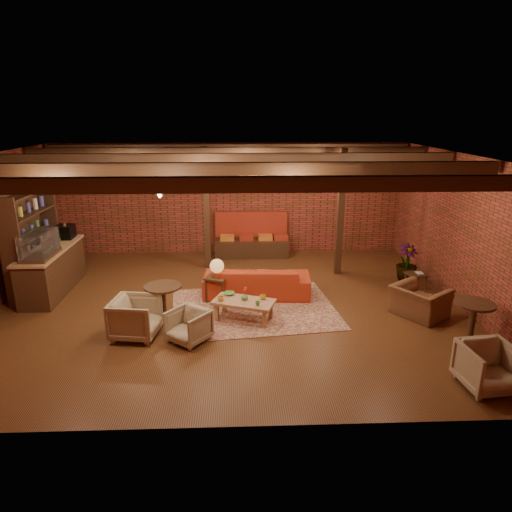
{
  "coord_description": "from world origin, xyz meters",
  "views": [
    {
      "loc": [
        0.23,
        -9.15,
        4.07
      ],
      "look_at": [
        0.6,
        0.2,
        1.07
      ],
      "focal_mm": 32.0,
      "sensor_mm": 36.0,
      "label": 1
    }
  ],
  "objects_px": {
    "round_table_left": "(163,297)",
    "round_table_right": "(473,317)",
    "sofa": "(257,281)",
    "armchair_b": "(188,324)",
    "armchair_a": "(136,316)",
    "plant_tall": "(411,227)",
    "coffee_table": "(243,303)",
    "armchair_far": "(489,365)",
    "side_table_book": "(416,275)",
    "side_table_lamp": "(217,269)",
    "armchair_right": "(420,297)"
  },
  "relations": [
    {
      "from": "round_table_left",
      "to": "armchair_a",
      "type": "distance_m",
      "value": 0.77
    },
    {
      "from": "armchair_b",
      "to": "round_table_right",
      "type": "distance_m",
      "value": 5.12
    },
    {
      "from": "side_table_lamp",
      "to": "round_table_left",
      "type": "bearing_deg",
      "value": -136.43
    },
    {
      "from": "side_table_lamp",
      "to": "armchair_a",
      "type": "distance_m",
      "value": 2.2
    },
    {
      "from": "sofa",
      "to": "armchair_b",
      "type": "relative_size",
      "value": 3.56
    },
    {
      "from": "sofa",
      "to": "armchair_far",
      "type": "height_order",
      "value": "armchair_far"
    },
    {
      "from": "armchair_b",
      "to": "plant_tall",
      "type": "bearing_deg",
      "value": 68.1
    },
    {
      "from": "armchair_right",
      "to": "plant_tall",
      "type": "relative_size",
      "value": 0.36
    },
    {
      "from": "armchair_b",
      "to": "side_table_book",
      "type": "relative_size",
      "value": 1.4
    },
    {
      "from": "side_table_book",
      "to": "round_table_right",
      "type": "xyz_separation_m",
      "value": [
        0.06,
        -2.52,
        0.12
      ]
    },
    {
      "from": "plant_tall",
      "to": "round_table_left",
      "type": "bearing_deg",
      "value": -159.53
    },
    {
      "from": "armchair_right",
      "to": "side_table_book",
      "type": "bearing_deg",
      "value": -52.62
    },
    {
      "from": "armchair_far",
      "to": "plant_tall",
      "type": "distance_m",
      "value": 4.79
    },
    {
      "from": "round_table_left",
      "to": "round_table_right",
      "type": "bearing_deg",
      "value": -11.84
    },
    {
      "from": "armchair_right",
      "to": "armchair_far",
      "type": "distance_m",
      "value": 2.57
    },
    {
      "from": "round_table_right",
      "to": "plant_tall",
      "type": "relative_size",
      "value": 0.3
    },
    {
      "from": "round_table_left",
      "to": "armchair_a",
      "type": "relative_size",
      "value": 0.91
    },
    {
      "from": "armchair_a",
      "to": "side_table_book",
      "type": "height_order",
      "value": "armchair_a"
    },
    {
      "from": "side_table_book",
      "to": "plant_tall",
      "type": "relative_size",
      "value": 0.18
    },
    {
      "from": "side_table_book",
      "to": "round_table_right",
      "type": "distance_m",
      "value": 2.52
    },
    {
      "from": "sofa",
      "to": "plant_tall",
      "type": "height_order",
      "value": "plant_tall"
    },
    {
      "from": "armchair_a",
      "to": "plant_tall",
      "type": "bearing_deg",
      "value": -57.73
    },
    {
      "from": "armchair_b",
      "to": "side_table_book",
      "type": "height_order",
      "value": "armchair_b"
    },
    {
      "from": "plant_tall",
      "to": "sofa",
      "type": "bearing_deg",
      "value": -167.31
    },
    {
      "from": "coffee_table",
      "to": "round_table_right",
      "type": "bearing_deg",
      "value": -16.35
    },
    {
      "from": "sofa",
      "to": "armchair_a",
      "type": "relative_size",
      "value": 2.86
    },
    {
      "from": "sofa",
      "to": "armchair_b",
      "type": "xyz_separation_m",
      "value": [
        -1.34,
        -2.14,
        -0.01
      ]
    },
    {
      "from": "round_table_left",
      "to": "armchair_far",
      "type": "distance_m",
      "value": 5.86
    },
    {
      "from": "sofa",
      "to": "side_table_book",
      "type": "xyz_separation_m",
      "value": [
        3.7,
        0.05,
        0.07
      ]
    },
    {
      "from": "coffee_table",
      "to": "armchair_far",
      "type": "height_order",
      "value": "armchair_far"
    },
    {
      "from": "coffee_table",
      "to": "round_table_left",
      "type": "bearing_deg",
      "value": -179.71
    },
    {
      "from": "side_table_book",
      "to": "round_table_right",
      "type": "bearing_deg",
      "value": -88.59
    },
    {
      "from": "armchair_b",
      "to": "armchair_right",
      "type": "distance_m",
      "value": 4.72
    },
    {
      "from": "sofa",
      "to": "side_table_lamp",
      "type": "height_order",
      "value": "side_table_lamp"
    },
    {
      "from": "armchair_a",
      "to": "armchair_far",
      "type": "distance_m",
      "value": 6.01
    },
    {
      "from": "side_table_lamp",
      "to": "round_table_left",
      "type": "xyz_separation_m",
      "value": [
        -1.03,
        -0.98,
        -0.23
      ]
    },
    {
      "from": "side_table_book",
      "to": "armchair_b",
      "type": "bearing_deg",
      "value": -156.48
    },
    {
      "from": "side_table_lamp",
      "to": "side_table_book",
      "type": "bearing_deg",
      "value": 4.31
    },
    {
      "from": "armchair_b",
      "to": "armchair_right",
      "type": "height_order",
      "value": "armchair_right"
    },
    {
      "from": "side_table_book",
      "to": "armchair_far",
      "type": "xyz_separation_m",
      "value": [
        -0.35,
        -3.87,
        -0.03
      ]
    },
    {
      "from": "sofa",
      "to": "armchair_far",
      "type": "xyz_separation_m",
      "value": [
        3.36,
        -3.82,
        0.04
      ]
    },
    {
      "from": "side_table_lamp",
      "to": "armchair_far",
      "type": "height_order",
      "value": "side_table_lamp"
    },
    {
      "from": "side_table_lamp",
      "to": "side_table_book",
      "type": "height_order",
      "value": "side_table_lamp"
    },
    {
      "from": "armchair_a",
      "to": "armchair_far",
      "type": "bearing_deg",
      "value": -100.56
    },
    {
      "from": "sofa",
      "to": "round_table_left",
      "type": "relative_size",
      "value": 3.14
    },
    {
      "from": "armchair_b",
      "to": "side_table_book",
      "type": "bearing_deg",
      "value": 61.27
    },
    {
      "from": "round_table_right",
      "to": "coffee_table",
      "type": "bearing_deg",
      "value": 163.65
    },
    {
      "from": "armchair_b",
      "to": "armchair_a",
      "type": "bearing_deg",
      "value": -155.17
    },
    {
      "from": "coffee_table",
      "to": "sofa",
      "type": "bearing_deg",
      "value": 75.57
    },
    {
      "from": "sofa",
      "to": "coffee_table",
      "type": "height_order",
      "value": "sofa"
    }
  ]
}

